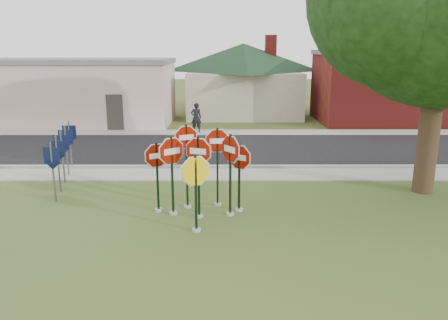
{
  "coord_description": "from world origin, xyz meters",
  "views": [
    {
      "loc": [
        0.5,
        -11.06,
        4.9
      ],
      "look_at": [
        0.53,
        2.0,
        1.53
      ],
      "focal_mm": 35.0,
      "sensor_mm": 36.0,
      "label": 1
    }
  ],
  "objects_px": {
    "stop_sign_left": "(172,164)",
    "pedestrian": "(196,118)",
    "stop_sign_yellow": "(196,183)",
    "stop_sign_center": "(199,166)"
  },
  "relations": [
    {
      "from": "pedestrian",
      "to": "stop_sign_left",
      "type": "bearing_deg",
      "value": 75.93
    },
    {
      "from": "stop_sign_center",
      "to": "pedestrian",
      "type": "relative_size",
      "value": 1.48
    },
    {
      "from": "stop_sign_center",
      "to": "stop_sign_yellow",
      "type": "height_order",
      "value": "stop_sign_center"
    },
    {
      "from": "stop_sign_yellow",
      "to": "stop_sign_left",
      "type": "xyz_separation_m",
      "value": [
        -0.78,
        1.27,
        0.19
      ]
    },
    {
      "from": "stop_sign_yellow",
      "to": "stop_sign_left",
      "type": "bearing_deg",
      "value": 121.41
    },
    {
      "from": "stop_sign_yellow",
      "to": "pedestrian",
      "type": "distance_m",
      "value": 14.17
    },
    {
      "from": "stop_sign_left",
      "to": "pedestrian",
      "type": "xyz_separation_m",
      "value": [
        -0.07,
        12.87,
        -0.65
      ]
    },
    {
      "from": "stop_sign_left",
      "to": "pedestrian",
      "type": "distance_m",
      "value": 12.89
    },
    {
      "from": "stop_sign_center",
      "to": "stop_sign_left",
      "type": "xyz_separation_m",
      "value": [
        -0.8,
        0.24,
        -0.02
      ]
    },
    {
      "from": "stop_sign_left",
      "to": "stop_sign_yellow",
      "type": "bearing_deg",
      "value": -58.59
    }
  ]
}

